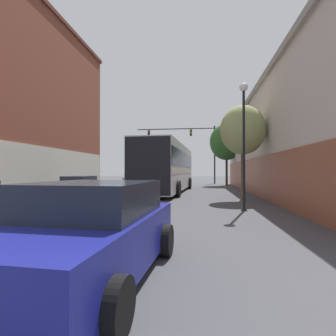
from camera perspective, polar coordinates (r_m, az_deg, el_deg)
The scene contains 10 objects.
lane_center_line at distance 19.41m, azimuth -4.74°, elevation -5.26°, with size 0.14×48.08×0.01m.
building_right_storefront at distance 20.24m, azimuth 29.57°, elevation 5.10°, with size 8.77×27.47×6.88m.
bus at distance 19.42m, azimuth -0.12°, elevation 0.43°, with size 3.28×12.00×3.43m.
hatchback_foreground at distance 4.13m, azimuth -17.00°, elevation -13.18°, with size 2.27×3.93×1.39m.
parked_car_left_near at distance 31.68m, azimuth -7.52°, elevation -2.34°, with size 2.36×4.38×1.33m.
parked_car_left_mid at distance 18.11m, azimuth -18.51°, elevation -3.69°, with size 1.92×4.23×1.23m.
traffic_signal_gantry at distance 33.19m, azimuth 5.10°, elevation 5.76°, with size 9.89×0.36×7.21m.
street_lamp at distance 10.75m, azimuth 16.18°, elevation 6.98°, with size 0.33×0.33×5.02m.
street_tree_near at distance 14.81m, azimuth 15.95°, elevation 7.92°, with size 2.42×2.17×5.11m.
street_tree_far at distance 28.90m, azimuth 12.63°, elevation 5.56°, with size 3.56×3.21×6.66m.
Camera 1 is at (4.00, -0.88, 1.56)m, focal length 28.00 mm.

